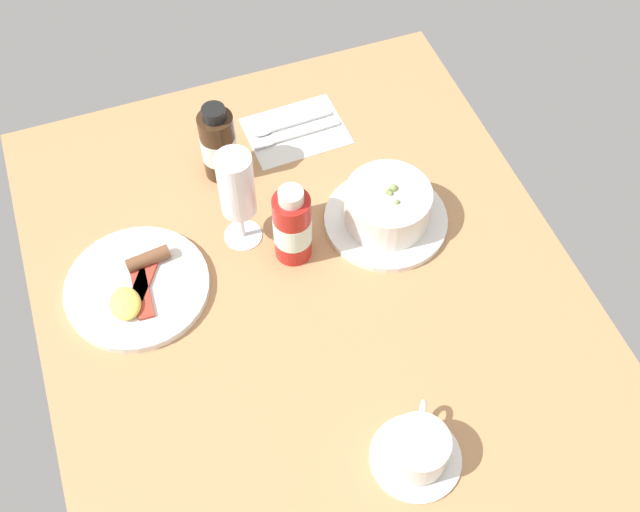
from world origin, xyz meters
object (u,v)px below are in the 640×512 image
at_px(sauce_bottle_red, 290,227).
at_px(sauce_bottle_brown, 219,144).
at_px(cutlery_setting, 294,131).
at_px(coffee_cup, 418,450).
at_px(porridge_bowl, 387,208).
at_px(wine_glass, 237,189).
at_px(breakfast_plate, 137,287).

bearing_deg(sauce_bottle_red, sauce_bottle_brown, 15.48).
relative_size(cutlery_setting, coffee_cup, 1.41).
bearing_deg(cutlery_setting, coffee_cup, 176.47).
bearing_deg(coffee_cup, sauce_bottle_red, 7.56).
xyz_separation_m(porridge_bowl, coffee_cup, (-0.39, 0.12, -0.01)).
distance_m(coffee_cup, sauce_bottle_brown, 0.60).
height_order(cutlery_setting, wine_glass, wine_glass).
bearing_deg(wine_glass, sauce_bottle_brown, -2.53).
relative_size(sauce_bottle_brown, sauce_bottle_red, 0.99).
distance_m(wine_glass, breakfast_plate, 0.22).
bearing_deg(breakfast_plate, coffee_cup, -142.86).
xyz_separation_m(coffee_cup, sauce_bottle_red, (0.39, 0.05, 0.04)).
xyz_separation_m(cutlery_setting, wine_glass, (-0.19, 0.15, 0.12)).
distance_m(sauce_bottle_red, breakfast_plate, 0.26).
bearing_deg(porridge_bowl, breakfast_plate, 88.88).
height_order(sauce_bottle_red, breakfast_plate, sauce_bottle_red).
xyz_separation_m(sauce_bottle_brown, breakfast_plate, (-0.19, 0.19, -0.06)).
bearing_deg(wine_glass, porridge_bowl, -103.13).
height_order(porridge_bowl, breakfast_plate, porridge_bowl).
bearing_deg(sauce_bottle_red, wine_glass, 47.08).
relative_size(wine_glass, sauce_bottle_red, 1.24).
xyz_separation_m(wine_glass, breakfast_plate, (-0.05, 0.19, -0.11)).
relative_size(wine_glass, breakfast_plate, 0.84).
distance_m(porridge_bowl, coffee_cup, 0.41).
relative_size(porridge_bowl, coffee_cup, 1.61).
bearing_deg(wine_glass, sauce_bottle_red, -132.92).
bearing_deg(coffee_cup, porridge_bowl, -16.83).
bearing_deg(coffee_cup, sauce_bottle_brown, 10.36).
bearing_deg(sauce_bottle_brown, coffee_cup, -169.64).
distance_m(porridge_bowl, cutlery_setting, 0.26).
distance_m(cutlery_setting, sauce_bottle_red, 0.28).
xyz_separation_m(cutlery_setting, sauce_bottle_red, (-0.25, 0.09, 0.07)).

